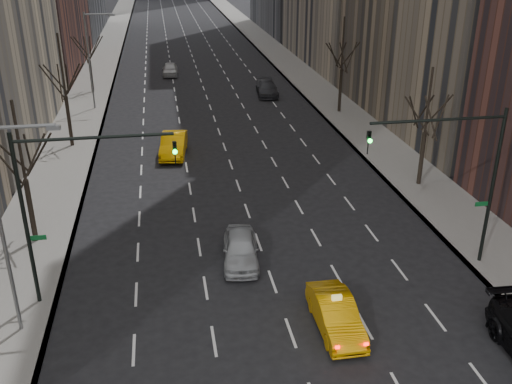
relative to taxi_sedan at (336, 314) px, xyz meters
name	(u,v)px	position (x,y,z in m)	size (l,w,h in m)	color
sidewalk_left	(103,60)	(-14.17, 62.02, -0.65)	(4.50, 320.00, 0.15)	slate
sidewalk_right	(278,55)	(10.33, 62.02, -0.65)	(4.50, 320.00, 0.15)	slate
tree_lw_b	(25,180)	(-13.92, 10.02, 2.99)	(3.36, 3.50, 7.82)	black
tree_lw_c	(66,97)	(-13.92, 26.02, 3.31)	(3.36, 3.50, 8.74)	black
tree_lw_d	(89,60)	(-13.92, 44.02, 2.83)	(3.36, 3.50, 7.36)	black
tree_rw_b	(425,133)	(10.08, 14.02, 2.99)	(3.36, 3.50, 7.82)	black
tree_rw_c	(341,71)	(10.08, 32.02, 3.31)	(3.36, 3.50, 8.74)	black
traffic_mast_left	(62,191)	(-11.02, 4.02, 4.76)	(6.69, 0.39, 8.00)	black
traffic_mast_right	(464,165)	(7.19, 4.02, 4.76)	(6.69, 0.39, 8.00)	black
streetlight_near	(8,211)	(-12.76, 2.02, 4.89)	(2.83, 0.22, 9.00)	slate
streetlight_far	(92,51)	(-12.76, 37.02, 4.89)	(2.83, 0.22, 9.00)	slate
taxi_sedan	(336,314)	(0.00, 0.00, 0.00)	(1.54, 4.43, 1.46)	#DB9504
silver_sedan_ahead	(241,249)	(-3.16, 6.14, 0.02)	(1.77, 4.40, 1.50)	#9DA1A5
far_taxi	(174,145)	(-5.95, 22.78, 0.11)	(1.79, 5.12, 1.69)	#EEA305
far_suv_grey	(267,89)	(4.49, 39.69, 0.01)	(2.08, 5.13, 1.49)	#2D2D32
far_car_white	(170,69)	(-5.36, 51.38, 0.02)	(1.77, 4.41, 1.50)	beige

